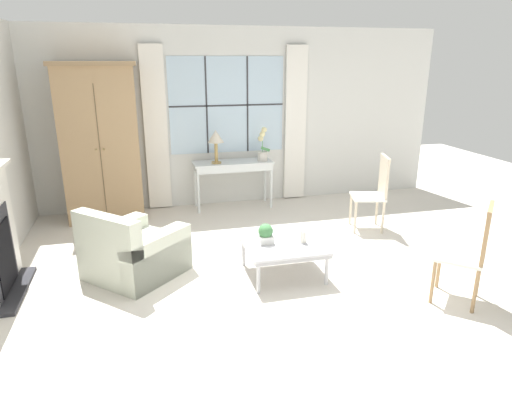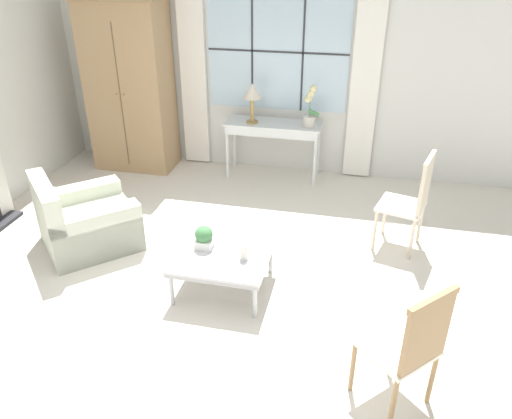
{
  "view_description": "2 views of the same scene",
  "coord_description": "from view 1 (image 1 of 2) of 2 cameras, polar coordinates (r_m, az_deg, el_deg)",
  "views": [
    {
      "loc": [
        -1.4,
        -4.29,
        2.3
      ],
      "look_at": [
        -0.17,
        0.49,
        0.68
      ],
      "focal_mm": 32.0,
      "sensor_mm": 36.0,
      "label": 1
    },
    {
      "loc": [
        1.18,
        -3.48,
        2.89
      ],
      "look_at": [
        0.27,
        0.57,
        0.63
      ],
      "focal_mm": 35.0,
      "sensor_mm": 36.0,
      "label": 2
    }
  ],
  "objects": [
    {
      "name": "potted_plant_small",
      "position": [
        5.0,
        1.21,
        -3.04
      ],
      "size": [
        0.16,
        0.16,
        0.22
      ],
      "color": "white",
      "rests_on": "coffee_table"
    },
    {
      "name": "console_table",
      "position": [
        7.33,
        -2.92,
        5.33
      ],
      "size": [
        1.26,
        0.46,
        0.76
      ],
      "color": "silver",
      "rests_on": "ground_plane"
    },
    {
      "name": "side_chair_wooden",
      "position": [
        6.56,
        14.72,
        2.54
      ],
      "size": [
        0.54,
        0.54,
        1.06
      ],
      "color": "white",
      "rests_on": "ground_plane"
    },
    {
      "name": "armchair_upholstered",
      "position": [
        5.24,
        -15.08,
        -5.31
      ],
      "size": [
        1.25,
        1.25,
        0.8
      ],
      "color": "beige",
      "rests_on": "ground_plane"
    },
    {
      "name": "table_lamp",
      "position": [
        7.13,
        -5.05,
        8.84
      ],
      "size": [
        0.25,
        0.25,
        0.52
      ],
      "color": "#9E7F47",
      "rests_on": "console_table"
    },
    {
      "name": "ground_plane",
      "position": [
        5.07,
        3.27,
        -8.81
      ],
      "size": [
        14.0,
        14.0,
        0.0
      ],
      "primitive_type": "plane",
      "color": "silver"
    },
    {
      "name": "accent_chair_wooden",
      "position": [
        4.86,
        25.41,
        -4.41
      ],
      "size": [
        0.62,
        0.62,
        1.02
      ],
      "color": "white",
      "rests_on": "ground_plane"
    },
    {
      "name": "armoire",
      "position": [
        7.06,
        -18.8,
        7.85
      ],
      "size": [
        1.15,
        0.66,
        2.28
      ],
      "color": "tan",
      "rests_on": "ground_plane"
    },
    {
      "name": "coffee_table",
      "position": [
        5.06,
        3.46,
        -4.65
      ],
      "size": [
        0.85,
        0.79,
        0.38
      ],
      "color": "#BCBCC1",
      "rests_on": "ground_plane"
    },
    {
      "name": "potted_orchid",
      "position": [
        7.33,
        0.81,
        7.65
      ],
      "size": [
        0.21,
        0.16,
        0.54
      ],
      "color": "#BCB7AD",
      "rests_on": "console_table"
    },
    {
      "name": "wall_back_windowed",
      "position": [
        7.5,
        -3.63,
        11.26
      ],
      "size": [
        7.2,
        0.14,
        2.8
      ],
      "color": "silver",
      "rests_on": "ground_plane"
    },
    {
      "name": "pillar_candle",
      "position": [
        5.04,
        5.92,
        -3.49
      ],
      "size": [
        0.09,
        0.09,
        0.15
      ],
      "color": "silver",
      "rests_on": "coffee_table"
    }
  ]
}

